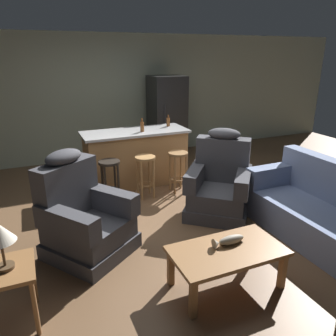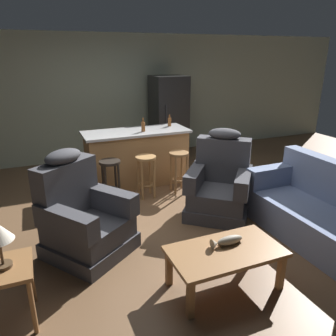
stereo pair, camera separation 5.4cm
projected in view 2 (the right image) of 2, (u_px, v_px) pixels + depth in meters
ground_plane at (166, 215)px, 4.71m from camera, size 12.00×12.00×0.00m
back_wall at (111, 98)px, 7.00m from camera, size 12.00×0.05×2.60m
coffee_table at (225, 255)px, 3.15m from camera, size 1.10×0.60×0.42m
fish_figurine at (227, 241)px, 3.20m from camera, size 0.34×0.10×0.10m
couch at (323, 214)px, 3.99m from camera, size 0.85×1.90×0.94m
recliner_near_lamp at (83, 218)px, 3.73m from camera, size 1.17×1.17×1.20m
recliner_near_island at (220, 185)px, 4.66m from camera, size 1.18×1.18×1.20m
end_table at (3, 278)px, 2.68m from camera, size 0.48×0.48×0.56m
kitchen_island at (137, 157)px, 5.72m from camera, size 1.80×0.70×0.95m
bar_stool_left at (110, 174)px, 4.95m from camera, size 0.32×0.32×0.68m
bar_stool_middle at (146, 169)px, 5.16m from camera, size 0.32×0.32×0.68m
bar_stool_right at (179, 165)px, 5.37m from camera, size 0.32×0.32×0.68m
refrigerator at (169, 118)px, 7.03m from camera, size 0.70×0.69×1.76m
bottle_tall_green at (170, 122)px, 5.90m from camera, size 0.06×0.06×0.21m
bottle_short_amber at (143, 126)px, 5.49m from camera, size 0.07×0.07×0.23m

